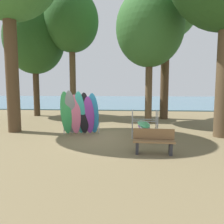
{
  "coord_description": "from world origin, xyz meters",
  "views": [
    {
      "loc": [
        1.57,
        -9.75,
        2.25
      ],
      "look_at": [
        0.66,
        0.63,
        1.1
      ],
      "focal_mm": 34.98,
      "sensor_mm": 36.0,
      "label": 1
    }
  ],
  "objects_px": {
    "leaning_board_pile": "(80,114)",
    "board_storage_rack": "(144,126)",
    "tree_far_left_back": "(72,22)",
    "tree_deep_back": "(150,28)",
    "park_bench": "(154,141)",
    "tree_far_right_back": "(167,3)",
    "tree_mid_behind": "(34,40)"
  },
  "relations": [
    {
      "from": "tree_far_left_back",
      "to": "tree_deep_back",
      "type": "relative_size",
      "value": 1.14
    },
    {
      "from": "board_storage_rack",
      "to": "park_bench",
      "type": "distance_m",
      "value": 2.45
    },
    {
      "from": "tree_far_right_back",
      "to": "leaning_board_pile",
      "type": "xyz_separation_m",
      "value": [
        -4.83,
        -5.96,
        -7.12
      ]
    },
    {
      "from": "leaning_board_pile",
      "to": "board_storage_rack",
      "type": "distance_m",
      "value": 3.11
    },
    {
      "from": "tree_deep_back",
      "to": "board_storage_rack",
      "type": "xyz_separation_m",
      "value": [
        -0.5,
        -4.32,
        -5.41
      ]
    },
    {
      "from": "tree_mid_behind",
      "to": "tree_far_left_back",
      "type": "xyz_separation_m",
      "value": [
        3.12,
        -0.43,
        1.14
      ]
    },
    {
      "from": "tree_deep_back",
      "to": "park_bench",
      "type": "height_order",
      "value": "tree_deep_back"
    },
    {
      "from": "tree_deep_back",
      "to": "leaning_board_pile",
      "type": "relative_size",
      "value": 3.9
    },
    {
      "from": "tree_far_right_back",
      "to": "tree_deep_back",
      "type": "xyz_separation_m",
      "value": [
        -1.28,
        -1.95,
        -2.2
      ]
    },
    {
      "from": "tree_mid_behind",
      "to": "board_storage_rack",
      "type": "bearing_deg",
      "value": -41.14
    },
    {
      "from": "tree_mid_behind",
      "to": "board_storage_rack",
      "type": "height_order",
      "value": "tree_mid_behind"
    },
    {
      "from": "tree_mid_behind",
      "to": "tree_far_left_back",
      "type": "distance_m",
      "value": 3.35
    },
    {
      "from": "tree_far_right_back",
      "to": "park_bench",
      "type": "height_order",
      "value": "tree_far_right_back"
    },
    {
      "from": "tree_mid_behind",
      "to": "leaning_board_pile",
      "type": "distance_m",
      "value": 9.94
    },
    {
      "from": "tree_deep_back",
      "to": "park_bench",
      "type": "distance_m",
      "value": 8.71
    },
    {
      "from": "tree_far_right_back",
      "to": "park_bench",
      "type": "xyz_separation_m",
      "value": [
        -1.6,
        -8.71,
        -7.69
      ]
    },
    {
      "from": "tree_mid_behind",
      "to": "tree_far_right_back",
      "type": "relative_size",
      "value": 0.8
    },
    {
      "from": "tree_mid_behind",
      "to": "park_bench",
      "type": "bearing_deg",
      "value": -48.88
    },
    {
      "from": "board_storage_rack",
      "to": "leaning_board_pile",
      "type": "bearing_deg",
      "value": 174.21
    },
    {
      "from": "tree_mid_behind",
      "to": "leaning_board_pile",
      "type": "bearing_deg",
      "value": -53.07
    },
    {
      "from": "tree_far_left_back",
      "to": "park_bench",
      "type": "bearing_deg",
      "value": -60.16
    },
    {
      "from": "tree_far_left_back",
      "to": "tree_deep_back",
      "type": "bearing_deg",
      "value": -23.45
    },
    {
      "from": "tree_far_left_back",
      "to": "board_storage_rack",
      "type": "height_order",
      "value": "tree_far_left_back"
    },
    {
      "from": "park_bench",
      "to": "leaning_board_pile",
      "type": "bearing_deg",
      "value": 139.62
    },
    {
      "from": "leaning_board_pile",
      "to": "park_bench",
      "type": "relative_size",
      "value": 1.52
    },
    {
      "from": "tree_far_right_back",
      "to": "leaning_board_pile",
      "type": "height_order",
      "value": "tree_far_right_back"
    },
    {
      "from": "tree_deep_back",
      "to": "leaning_board_pile",
      "type": "bearing_deg",
      "value": -131.54
    },
    {
      "from": "park_bench",
      "to": "board_storage_rack",
      "type": "bearing_deg",
      "value": 94.17
    },
    {
      "from": "tree_mid_behind",
      "to": "leaning_board_pile",
      "type": "relative_size",
      "value": 4.06
    },
    {
      "from": "leaning_board_pile",
      "to": "board_storage_rack",
      "type": "relative_size",
      "value": 1.01
    },
    {
      "from": "tree_far_right_back",
      "to": "tree_far_left_back",
      "type": "bearing_deg",
      "value": 175.98
    },
    {
      "from": "tree_far_left_back",
      "to": "park_bench",
      "type": "xyz_separation_m",
      "value": [
        5.27,
        -9.19,
        -6.71
      ]
    }
  ]
}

